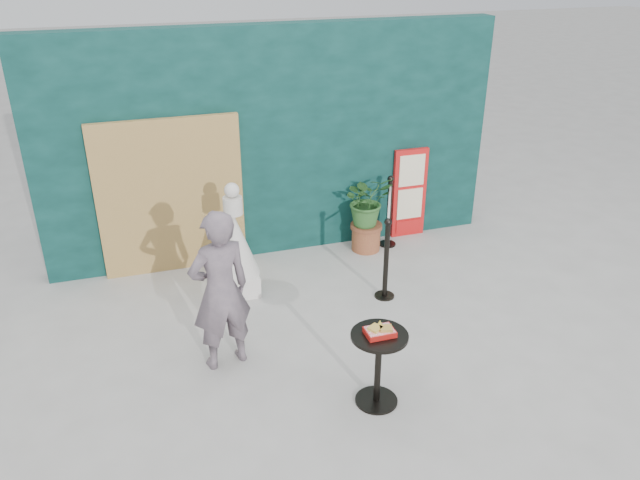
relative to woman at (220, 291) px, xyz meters
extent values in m
plane|color=#ADAAA5|center=(1.17, -0.73, -0.84)|extent=(60.00, 60.00, 0.00)
cube|color=black|center=(1.17, 2.42, 0.66)|extent=(6.00, 0.30, 3.00)
cube|color=tan|center=(-0.23, 2.21, 0.16)|extent=(1.80, 0.08, 2.00)
imported|color=slate|center=(0.00, 0.00, 0.00)|extent=(0.69, 0.53, 1.68)
cube|color=red|center=(3.07, 2.23, -0.19)|extent=(0.50, 0.06, 1.30)
cube|color=beige|center=(3.07, 2.20, 0.16)|extent=(0.38, 0.02, 0.45)
cube|color=beige|center=(3.07, 2.20, -0.34)|extent=(0.38, 0.02, 0.45)
cube|color=red|center=(3.07, 2.20, -0.69)|extent=(0.38, 0.02, 0.18)
cube|color=silver|center=(0.40, 1.36, -0.71)|extent=(0.48, 0.48, 0.26)
cone|color=silver|center=(0.40, 1.36, -0.19)|extent=(0.56, 0.56, 0.78)
cylinder|color=silver|center=(0.40, 1.36, 0.30)|extent=(0.23, 0.23, 0.21)
sphere|color=silver|center=(0.40, 1.36, 0.49)|extent=(0.17, 0.17, 0.17)
cylinder|color=black|center=(1.24, -1.03, -0.83)|extent=(0.40, 0.40, 0.02)
cylinder|color=black|center=(1.24, -1.03, -0.48)|extent=(0.06, 0.06, 0.72)
cylinder|color=black|center=(1.24, -1.03, -0.11)|extent=(0.52, 0.52, 0.03)
cube|color=#AB1612|center=(1.24, -1.03, -0.07)|extent=(0.26, 0.19, 0.05)
cube|color=red|center=(1.24, -1.03, -0.04)|extent=(0.24, 0.17, 0.00)
cube|color=#DBB750|center=(1.20, -1.02, -0.02)|extent=(0.15, 0.14, 0.02)
cube|color=gold|center=(1.29, -1.05, -0.02)|extent=(0.13, 0.13, 0.02)
cone|color=gold|center=(1.26, -0.98, -0.01)|extent=(0.06, 0.06, 0.06)
cylinder|color=brown|center=(2.31, 1.96, -0.68)|extent=(0.39, 0.39, 0.33)
cylinder|color=brown|center=(2.31, 1.96, -0.49)|extent=(0.44, 0.44, 0.05)
imported|color=#2D5C27|center=(2.31, 1.96, -0.10)|extent=(0.65, 0.56, 0.72)
cylinder|color=black|center=(2.06, 0.70, -0.83)|extent=(0.24, 0.24, 0.02)
cylinder|color=black|center=(2.06, 0.70, -0.36)|extent=(0.06, 0.06, 0.96)
sphere|color=black|center=(2.06, 0.70, 0.15)|extent=(0.09, 0.09, 0.09)
cylinder|color=black|center=(2.66, 2.00, -0.83)|extent=(0.24, 0.24, 0.02)
cylinder|color=black|center=(2.66, 2.00, -0.36)|extent=(0.06, 0.06, 0.96)
sphere|color=black|center=(2.66, 2.00, 0.15)|extent=(0.09, 0.09, 0.09)
cylinder|color=silver|center=(2.36, 1.35, 0.04)|extent=(0.63, 1.31, 0.03)
camera|label=1|loc=(-0.67, -5.25, 3.07)|focal=35.00mm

